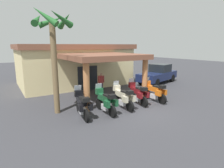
% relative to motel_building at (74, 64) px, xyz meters
% --- Properties ---
extents(ground_plane, '(80.00, 80.00, 0.00)m').
position_rel_motel_building_xyz_m(ground_plane, '(-0.15, -9.38, -2.03)').
color(ground_plane, '#38383D').
extents(motel_building, '(10.82, 12.44, 3.95)m').
position_rel_motel_building_xyz_m(motel_building, '(0.00, 0.00, 0.00)').
color(motel_building, beige).
rests_on(motel_building, ground_plane).
extents(motorcycle_black, '(0.86, 2.20, 1.61)m').
position_rel_motel_building_xyz_m(motorcycle_black, '(-3.29, -8.54, -1.33)').
color(motorcycle_black, black).
rests_on(motorcycle_black, ground_plane).
extents(motorcycle_green, '(0.72, 2.21, 1.61)m').
position_rel_motel_building_xyz_m(motorcycle_green, '(-1.93, -8.78, -1.33)').
color(motorcycle_green, black).
rests_on(motorcycle_green, ground_plane).
extents(motorcycle_cream, '(0.73, 2.21, 1.61)m').
position_rel_motel_building_xyz_m(motorcycle_cream, '(-0.57, -8.67, -1.33)').
color(motorcycle_cream, black).
rests_on(motorcycle_cream, ground_plane).
extents(motorcycle_maroon, '(0.85, 2.20, 1.61)m').
position_rel_motel_building_xyz_m(motorcycle_maroon, '(0.78, -8.52, -1.33)').
color(motorcycle_maroon, black).
rests_on(motorcycle_maroon, ground_plane).
extents(motorcycle_orange, '(0.73, 2.21, 1.61)m').
position_rel_motel_building_xyz_m(motorcycle_orange, '(2.14, -8.75, -1.33)').
color(motorcycle_orange, black).
rests_on(motorcycle_orange, ground_plane).
extents(pedestrian, '(0.50, 0.32, 1.68)m').
position_rel_motel_building_xyz_m(pedestrian, '(0.26, -4.66, -1.06)').
color(pedestrian, '#3F334C').
rests_on(pedestrian, ground_plane).
extents(pickup_truck_navy, '(5.50, 3.05, 1.95)m').
position_rel_motel_building_xyz_m(pickup_truck_navy, '(7.28, -4.47, -1.09)').
color(pickup_truck_navy, black).
rests_on(pickup_truck_navy, ground_plane).
extents(palm_tree_roadside, '(2.16, 2.19, 5.83)m').
position_rel_motel_building_xyz_m(palm_tree_roadside, '(-4.21, -7.14, 2.23)').
color(palm_tree_roadside, brown).
rests_on(palm_tree_roadside, ground_plane).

